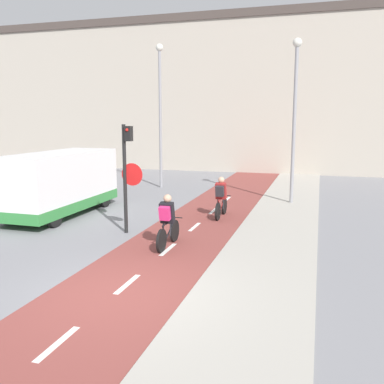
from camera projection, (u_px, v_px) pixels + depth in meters
ground_plane at (117, 294)px, 8.45m from camera, size 120.00×120.00×0.00m
bike_lane at (117, 294)px, 8.45m from camera, size 2.77×60.00×0.02m
sidewalk_strip at (246, 310)px, 7.72m from camera, size 2.40×60.00×0.05m
building_row_background at (265, 95)px, 28.78m from camera, size 60.00×5.20×10.05m
traffic_light_pole at (127, 167)px, 12.67m from camera, size 0.67×0.25×3.27m
street_lamp_far at (160, 102)px, 20.95m from camera, size 0.36×0.36×6.99m
street_lamp_sidewalk at (295, 104)px, 16.83m from camera, size 0.36×0.36×6.50m
cyclist_near at (167, 222)px, 11.41m from camera, size 0.46×1.67×1.46m
cyclist_far at (221, 198)px, 14.88m from camera, size 0.46×1.64×1.45m
van at (60, 184)px, 15.33m from camera, size 1.94×5.18×2.24m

